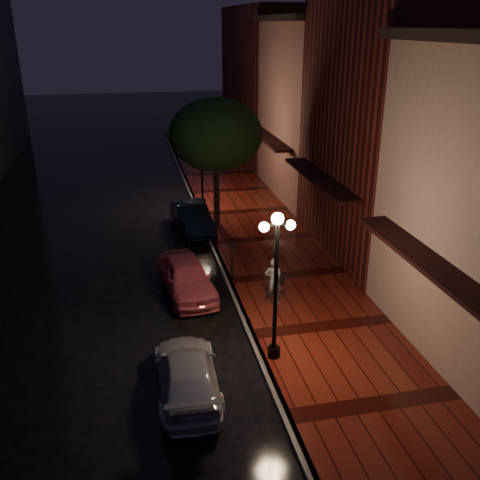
{
  "coord_description": "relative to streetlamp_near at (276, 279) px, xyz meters",
  "views": [
    {
      "loc": [
        -3.23,
        -17.31,
        8.92
      ],
      "look_at": [
        0.59,
        0.76,
        1.4
      ],
      "focal_mm": 40.0,
      "sensor_mm": 36.0,
      "label": 1
    }
  ],
  "objects": [
    {
      "name": "streetlamp_near",
      "position": [
        0.0,
        0.0,
        0.0
      ],
      "size": [
        0.96,
        0.36,
        4.31
      ],
      "color": "black",
      "rests_on": "sidewalk"
    },
    {
      "name": "storefront_far",
      "position": [
        6.65,
        15.0,
        1.9
      ],
      "size": [
        5.0,
        8.0,
        9.0
      ],
      "primitive_type": "cube",
      "color": "#8C5951",
      "rests_on": "ground"
    },
    {
      "name": "curb",
      "position": [
        -0.35,
        5.0,
        -2.53
      ],
      "size": [
        0.25,
        60.0,
        0.15
      ],
      "primitive_type": "cube",
      "color": "#595451",
      "rests_on": "ground"
    },
    {
      "name": "silver_car",
      "position": [
        -2.55,
        -0.87,
        -2.04
      ],
      "size": [
        1.68,
        3.91,
        1.12
      ],
      "primitive_type": "imported",
      "rotation": [
        0.0,
        0.0,
        3.11
      ],
      "color": "#B0B1B8",
      "rests_on": "ground"
    },
    {
      "name": "navy_car",
      "position": [
        -0.95,
        10.77,
        -1.96
      ],
      "size": [
        1.8,
        4.01,
        1.28
      ],
      "primitive_type": "imported",
      "rotation": [
        0.0,
        0.0,
        0.12
      ],
      "color": "black",
      "rests_on": "ground"
    },
    {
      "name": "sidewalk",
      "position": [
        1.9,
        5.0,
        -2.53
      ],
      "size": [
        4.5,
        60.0,
        0.15
      ],
      "primitive_type": "cube",
      "color": "#4B130D",
      "rests_on": "ground"
    },
    {
      "name": "street_tree",
      "position": [
        0.26,
        10.99,
        1.64
      ],
      "size": [
        4.16,
        4.16,
        5.8
      ],
      "color": "black",
      "rests_on": "sidewalk"
    },
    {
      "name": "storefront_mid",
      "position": [
        6.65,
        7.0,
        2.9
      ],
      "size": [
        5.0,
        8.0,
        11.0
      ],
      "primitive_type": "cube",
      "color": "#511914",
      "rests_on": "ground"
    },
    {
      "name": "parking_meter",
      "position": [
        -0.2,
        5.02,
        -1.54
      ],
      "size": [
        0.16,
        0.14,
        1.5
      ],
      "rotation": [
        0.0,
        0.0,
        -0.3
      ],
      "color": "black",
      "rests_on": "sidewalk"
    },
    {
      "name": "storefront_extra",
      "position": [
        6.65,
        25.0,
        2.4
      ],
      "size": [
        5.0,
        12.0,
        10.0
      ],
      "primitive_type": "cube",
      "color": "#511914",
      "rests_on": "ground"
    },
    {
      "name": "pink_car",
      "position": [
        -1.92,
        4.56,
        -1.94
      ],
      "size": [
        2.0,
        4.02,
        1.32
      ],
      "primitive_type": "imported",
      "rotation": [
        0.0,
        0.0,
        0.12
      ],
      "color": "#D15662",
      "rests_on": "ground"
    },
    {
      "name": "woman_with_umbrella",
      "position": [
        0.8,
        3.02,
        -0.93
      ],
      "size": [
        0.95,
        0.97,
        2.3
      ],
      "rotation": [
        0.0,
        0.0,
        2.83
      ],
      "color": "white",
      "rests_on": "sidewalk"
    },
    {
      "name": "streetlamp_far",
      "position": [
        0.0,
        14.0,
        0.0
      ],
      "size": [
        0.96,
        0.36,
        4.31
      ],
      "color": "black",
      "rests_on": "sidewalk"
    },
    {
      "name": "ground",
      "position": [
        -0.35,
        5.0,
        -2.6
      ],
      "size": [
        120.0,
        120.0,
        0.0
      ],
      "primitive_type": "plane",
      "color": "black",
      "rests_on": "ground"
    }
  ]
}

